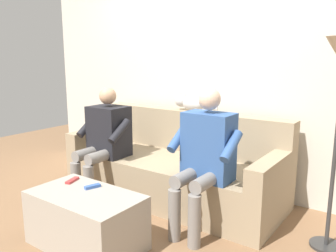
{
  "coord_description": "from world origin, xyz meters",
  "views": [
    {
      "loc": [
        -1.9,
        2.63,
        1.41
      ],
      "look_at": [
        0.0,
        -0.02,
        0.75
      ],
      "focal_mm": 36.99,
      "sensor_mm": 36.0,
      "label": 1
    }
  ],
  "objects_px": {
    "person_right_seated": "(105,137)",
    "remote_red": "(72,180)",
    "person_left_seated": "(205,153)",
    "couch": "(176,168)",
    "remote_blue": "(92,187)",
    "coffee_table": "(86,220)",
    "cat_on_backrest": "(190,103)"
  },
  "relations": [
    {
      "from": "remote_blue",
      "to": "cat_on_backrest",
      "type": "bearing_deg",
      "value": 17.0
    },
    {
      "from": "cat_on_backrest",
      "to": "remote_blue",
      "type": "height_order",
      "value": "cat_on_backrest"
    },
    {
      "from": "remote_blue",
      "to": "person_left_seated",
      "type": "bearing_deg",
      "value": -26.03
    },
    {
      "from": "person_left_seated",
      "to": "cat_on_backrest",
      "type": "distance_m",
      "value": 0.98
    },
    {
      "from": "person_left_seated",
      "to": "cat_on_backrest",
      "type": "bearing_deg",
      "value": -50.62
    },
    {
      "from": "couch",
      "to": "cat_on_backrest",
      "type": "xyz_separation_m",
      "value": [
        0.01,
        -0.29,
        0.64
      ]
    },
    {
      "from": "person_right_seated",
      "to": "cat_on_backrest",
      "type": "relative_size",
      "value": 2.22
    },
    {
      "from": "person_left_seated",
      "to": "remote_red",
      "type": "distance_m",
      "value": 1.09
    },
    {
      "from": "person_left_seated",
      "to": "couch",
      "type": "bearing_deg",
      "value": -37.04
    },
    {
      "from": "person_right_seated",
      "to": "remote_blue",
      "type": "height_order",
      "value": "person_right_seated"
    },
    {
      "from": "person_right_seated",
      "to": "remote_blue",
      "type": "xyz_separation_m",
      "value": [
        -0.54,
        0.66,
        -0.19
      ]
    },
    {
      "from": "coffee_table",
      "to": "person_right_seated",
      "type": "height_order",
      "value": "person_right_seated"
    },
    {
      "from": "couch",
      "to": "person_right_seated",
      "type": "distance_m",
      "value": 0.78
    },
    {
      "from": "cat_on_backrest",
      "to": "remote_red",
      "type": "height_order",
      "value": "cat_on_backrest"
    },
    {
      "from": "couch",
      "to": "coffee_table",
      "type": "bearing_deg",
      "value": 90.0
    },
    {
      "from": "cat_on_backrest",
      "to": "remote_red",
      "type": "bearing_deg",
      "value": 78.96
    },
    {
      "from": "person_right_seated",
      "to": "remote_blue",
      "type": "bearing_deg",
      "value": 129.09
    },
    {
      "from": "person_left_seated",
      "to": "remote_blue",
      "type": "bearing_deg",
      "value": 45.85
    },
    {
      "from": "person_right_seated",
      "to": "cat_on_backrest",
      "type": "height_order",
      "value": "person_right_seated"
    },
    {
      "from": "couch",
      "to": "coffee_table",
      "type": "distance_m",
      "value": 1.19
    },
    {
      "from": "person_right_seated",
      "to": "remote_red",
      "type": "xyz_separation_m",
      "value": [
        -0.3,
        0.66,
        -0.2
      ]
    },
    {
      "from": "cat_on_backrest",
      "to": "remote_red",
      "type": "relative_size",
      "value": 3.57
    },
    {
      "from": "person_right_seated",
      "to": "remote_blue",
      "type": "distance_m",
      "value": 0.88
    },
    {
      "from": "couch",
      "to": "person_right_seated",
      "type": "bearing_deg",
      "value": 35.44
    },
    {
      "from": "coffee_table",
      "to": "remote_blue",
      "type": "bearing_deg",
      "value": -70.09
    },
    {
      "from": "couch",
      "to": "remote_red",
      "type": "xyz_separation_m",
      "value": [
        0.28,
        1.08,
        0.13
      ]
    },
    {
      "from": "coffee_table",
      "to": "remote_blue",
      "type": "xyz_separation_m",
      "value": [
        0.04,
        -0.11,
        0.22
      ]
    },
    {
      "from": "couch",
      "to": "person_right_seated",
      "type": "xyz_separation_m",
      "value": [
        0.58,
        0.41,
        0.33
      ]
    },
    {
      "from": "cat_on_backrest",
      "to": "person_left_seated",
      "type": "bearing_deg",
      "value": 129.38
    },
    {
      "from": "couch",
      "to": "cat_on_backrest",
      "type": "distance_m",
      "value": 0.7
    },
    {
      "from": "cat_on_backrest",
      "to": "remote_blue",
      "type": "distance_m",
      "value": 1.45
    },
    {
      "from": "coffee_table",
      "to": "person_right_seated",
      "type": "bearing_deg",
      "value": -53.22
    }
  ]
}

